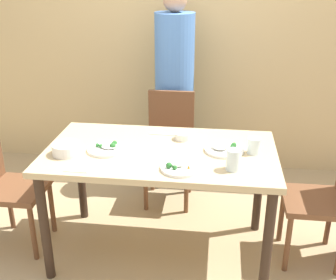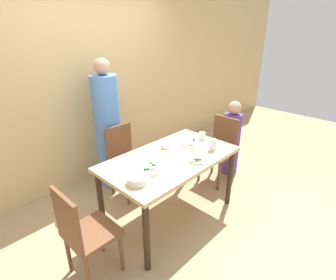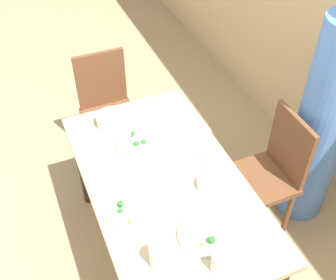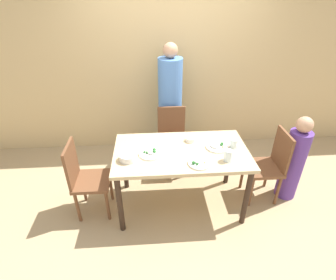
{
  "view_description": "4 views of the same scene",
  "coord_description": "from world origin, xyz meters",
  "views": [
    {
      "loc": [
        0.36,
        -2.42,
        1.88
      ],
      "look_at": [
        0.06,
        -0.07,
        0.88
      ],
      "focal_mm": 45.0,
      "sensor_mm": 36.0,
      "label": 1
    },
    {
      "loc": [
        -1.8,
        -1.69,
        2.05
      ],
      "look_at": [
        -0.01,
        0.03,
        0.97
      ],
      "focal_mm": 28.0,
      "sensor_mm": 36.0,
      "label": 2
    },
    {
      "loc": [
        1.42,
        -0.57,
        2.53
      ],
      "look_at": [
        -0.08,
        0.05,
        1.0
      ],
      "focal_mm": 45.0,
      "sensor_mm": 36.0,
      "label": 3
    },
    {
      "loc": [
        -0.32,
        -2.37,
        2.35
      ],
      "look_at": [
        -0.14,
        0.04,
        0.9
      ],
      "focal_mm": 28.0,
      "sensor_mm": 36.0,
      "label": 4
    }
  ],
  "objects": [
    {
      "name": "napkin_folded",
      "position": [
        -0.44,
        -0.3,
        0.78
      ],
      "size": [
        0.14,
        0.14,
        0.01
      ],
      "color": "white",
      "rests_on": "dining_table"
    },
    {
      "name": "wall_back",
      "position": [
        0.0,
        1.47,
        1.35
      ],
      "size": [
        10.0,
        0.06,
        2.7
      ],
      "color": "tan",
      "rests_on": "ground_plane"
    },
    {
      "name": "chair_empty_left",
      "position": [
        -1.07,
        -0.03,
        0.5
      ],
      "size": [
        0.4,
        0.4,
        0.92
      ],
      "rotation": [
        0.0,
        0.0,
        1.57
      ],
      "color": "brown",
      "rests_on": "ground_plane"
    },
    {
      "name": "bowl_rice_small",
      "position": [
        0.13,
        0.19,
        0.8
      ],
      "size": [
        0.11,
        0.11,
        0.05
      ],
      "color": "white",
      "rests_on": "dining_table"
    },
    {
      "name": "bowl_curry",
      "position": [
        -0.57,
        -0.13,
        0.82
      ],
      "size": [
        0.18,
        0.18,
        0.07
      ],
      "color": "silver",
      "rests_on": "dining_table"
    },
    {
      "name": "plate_noodles",
      "position": [
        0.15,
        -0.26,
        0.79
      ],
      "size": [
        0.23,
        0.23,
        0.05
      ],
      "color": "white",
      "rests_on": "dining_table"
    },
    {
      "name": "person_adult",
      "position": [
        -0.04,
        1.09,
        0.79
      ],
      "size": [
        0.33,
        0.33,
        1.71
      ],
      "color": "#5184D1",
      "rests_on": "ground_plane"
    },
    {
      "name": "chair_child_spot",
      "position": [
        1.07,
        0.06,
        0.5
      ],
      "size": [
        0.4,
        0.4,
        0.92
      ],
      "rotation": [
        0.0,
        0.0,
        -1.57
      ],
      "color": "brown",
      "rests_on": "ground_plane"
    },
    {
      "name": "plate_rice_adult",
      "position": [
        -0.33,
        -0.05,
        0.79
      ],
      "size": [
        0.24,
        0.24,
        0.06
      ],
      "color": "white",
      "rests_on": "dining_table"
    },
    {
      "name": "plate_rice_child",
      "position": [
        0.4,
        0.03,
        0.79
      ],
      "size": [
        0.25,
        0.25,
        0.05
      ],
      "color": "white",
      "rests_on": "dining_table"
    },
    {
      "name": "glass_water_short",
      "position": [
        0.45,
        -0.22,
        0.84
      ],
      "size": [
        0.08,
        0.08,
        0.13
      ],
      "color": "silver",
      "rests_on": "dining_table"
    },
    {
      "name": "glass_water_tall",
      "position": [
        0.58,
        0.02,
        0.83
      ],
      "size": [
        0.08,
        0.08,
        0.1
      ],
      "color": "silver",
      "rests_on": "dining_table"
    },
    {
      "name": "fork_steel",
      "position": [
        -0.02,
        0.26,
        0.78
      ],
      "size": [
        0.18,
        0.03,
        0.01
      ],
      "color": "silver",
      "rests_on": "dining_table"
    },
    {
      "name": "dining_table",
      "position": [
        0.0,
        0.0,
        0.69
      ],
      "size": [
        1.47,
        0.83,
        0.78
      ],
      "color": "tan",
      "rests_on": "ground_plane"
    },
    {
      "name": "ground_plane",
      "position": [
        0.0,
        0.0,
        0.0
      ],
      "size": [
        10.0,
        10.0,
        0.0
      ],
      "primitive_type": "plane",
      "color": "tan"
    },
    {
      "name": "chair_adult_spot",
      "position": [
        -0.04,
        0.75,
        0.5
      ],
      "size": [
        0.4,
        0.4,
        0.92
      ],
      "color": "brown",
      "rests_on": "ground_plane"
    }
  ]
}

